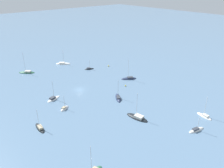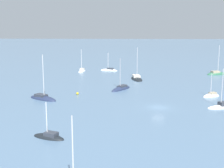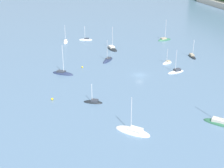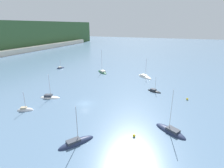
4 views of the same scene
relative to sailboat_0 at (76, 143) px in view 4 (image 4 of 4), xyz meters
The scene contains 11 objects.
ground_plane 19.50m from the sailboat_0, 24.49° to the left, with size 600.00×600.00×0.00m, color slate.
sailboat_0 is the anchor object (origin of this frame).
sailboat_2 57.24m from the sailboat_0, 18.97° to the left, with size 7.91×8.30×12.29m.
sailboat_4 37.78m from the sailboat_0, 16.27° to the right, with size 3.85×5.79×6.19m.
sailboat_5 21.41m from the sailboat_0, 57.32° to the right, with size 6.37×8.06×11.23m.
sailboat_6 69.69m from the sailboat_0, 39.71° to the left, with size 4.88×3.23×5.86m.
sailboat_9 23.04m from the sailboat_0, 71.39° to the left, with size 3.46×4.89×6.51m.
sailboat_10 27.60m from the sailboat_0, 51.07° to the left, with size 4.11×7.11×8.83m.
sailboat_12 53.79m from the sailboat_0, ahead, with size 8.05×8.78×9.69m.
mooring_buoy_0 39.19m from the sailboat_0, 33.95° to the right, with size 0.67×0.67×0.67m.
mooring_buoy_1 12.55m from the sailboat_0, 58.33° to the right, with size 0.63×0.63×0.63m.
Camera 4 is at (-43.42, -26.19, 23.49)m, focal length 28.00 mm.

